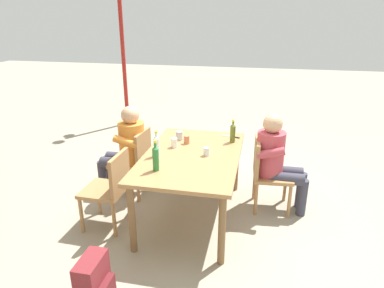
{
  "coord_description": "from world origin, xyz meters",
  "views": [
    {
      "loc": [
        -3.37,
        -0.71,
        2.21
      ],
      "look_at": [
        0.0,
        0.0,
        0.9
      ],
      "focal_mm": 31.85,
      "sensor_mm": 36.0,
      "label": 1
    }
  ],
  "objects_px": {
    "chair_far_left": "(111,186)",
    "bottle_green": "(156,158)",
    "person_in_white_shirt": "(277,158)",
    "bottle_clear": "(157,145)",
    "table_knife": "(232,137)",
    "chair_far_right": "(135,159)",
    "dining_table": "(192,162)",
    "cup_glass": "(206,152)",
    "lamp_post": "(121,30)",
    "bottle_olive": "(233,132)",
    "cup_steel": "(179,136)",
    "cup_white": "(174,143)",
    "person_in_plaid_shirt": "(126,146)",
    "backpack_by_near_side": "(94,283)",
    "cup_terracotta": "(187,140)",
    "chair_near_right": "(266,171)"
  },
  "relations": [
    {
      "from": "chair_far_right",
      "to": "lamp_post",
      "type": "distance_m",
      "value": 3.45
    },
    {
      "from": "dining_table",
      "to": "cup_glass",
      "type": "distance_m",
      "value": 0.21
    },
    {
      "from": "chair_far_left",
      "to": "bottle_green",
      "type": "distance_m",
      "value": 0.71
    },
    {
      "from": "dining_table",
      "to": "bottle_clear",
      "type": "relative_size",
      "value": 5.75
    },
    {
      "from": "chair_near_right",
      "to": "cup_terracotta",
      "type": "xyz_separation_m",
      "value": [
        -0.06,
        0.94,
        0.34
      ]
    },
    {
      "from": "chair_far_right",
      "to": "lamp_post",
      "type": "relative_size",
      "value": 0.32
    },
    {
      "from": "chair_far_left",
      "to": "cup_terracotta",
      "type": "xyz_separation_m",
      "value": [
        0.68,
        -0.69,
        0.34
      ]
    },
    {
      "from": "bottle_green",
      "to": "bottle_olive",
      "type": "bearing_deg",
      "value": -34.81
    },
    {
      "from": "dining_table",
      "to": "cup_glass",
      "type": "bearing_deg",
      "value": -90.76
    },
    {
      "from": "cup_steel",
      "to": "cup_white",
      "type": "bearing_deg",
      "value": -179.22
    },
    {
      "from": "dining_table",
      "to": "bottle_green",
      "type": "bearing_deg",
      "value": 151.14
    },
    {
      "from": "cup_glass",
      "to": "cup_white",
      "type": "distance_m",
      "value": 0.44
    },
    {
      "from": "backpack_by_near_side",
      "to": "cup_steel",
      "type": "bearing_deg",
      "value": -7.63
    },
    {
      "from": "backpack_by_near_side",
      "to": "table_knife",
      "type": "bearing_deg",
      "value": -22.69
    },
    {
      "from": "lamp_post",
      "to": "bottle_green",
      "type": "bearing_deg",
      "value": -153.65
    },
    {
      "from": "chair_far_left",
      "to": "person_in_white_shirt",
      "type": "distance_m",
      "value": 1.9
    },
    {
      "from": "bottle_green",
      "to": "cup_terracotta",
      "type": "relative_size",
      "value": 3.21
    },
    {
      "from": "person_in_white_shirt",
      "to": "bottle_clear",
      "type": "height_order",
      "value": "person_in_white_shirt"
    },
    {
      "from": "dining_table",
      "to": "cup_white",
      "type": "bearing_deg",
      "value": 55.72
    },
    {
      "from": "chair_far_right",
      "to": "backpack_by_near_side",
      "type": "height_order",
      "value": "chair_far_right"
    },
    {
      "from": "chair_far_left",
      "to": "backpack_by_near_side",
      "type": "height_order",
      "value": "chair_far_left"
    },
    {
      "from": "chair_near_right",
      "to": "cup_glass",
      "type": "xyz_separation_m",
      "value": [
        -0.37,
        0.66,
        0.33
      ]
    },
    {
      "from": "bottle_clear",
      "to": "cup_steel",
      "type": "distance_m",
      "value": 0.56
    },
    {
      "from": "dining_table",
      "to": "bottle_olive",
      "type": "relative_size",
      "value": 5.86
    },
    {
      "from": "person_in_white_shirt",
      "to": "cup_terracotta",
      "type": "height_order",
      "value": "person_in_white_shirt"
    },
    {
      "from": "lamp_post",
      "to": "dining_table",
      "type": "bearing_deg",
      "value": -147.05
    },
    {
      "from": "dining_table",
      "to": "cup_terracotta",
      "type": "height_order",
      "value": "cup_terracotta"
    },
    {
      "from": "cup_glass",
      "to": "cup_terracotta",
      "type": "distance_m",
      "value": 0.42
    },
    {
      "from": "dining_table",
      "to": "chair_far_right",
      "type": "distance_m",
      "value": 0.91
    },
    {
      "from": "chair_far_right",
      "to": "dining_table",
      "type": "bearing_deg",
      "value": -114.08
    },
    {
      "from": "chair_far_right",
      "to": "person_in_white_shirt",
      "type": "relative_size",
      "value": 0.74
    },
    {
      "from": "dining_table",
      "to": "bottle_clear",
      "type": "xyz_separation_m",
      "value": [
        -0.13,
        0.36,
        0.21
      ]
    },
    {
      "from": "person_in_white_shirt",
      "to": "lamp_post",
      "type": "bearing_deg",
      "value": 46.53
    },
    {
      "from": "person_in_plaid_shirt",
      "to": "cup_steel",
      "type": "distance_m",
      "value": 0.7
    },
    {
      "from": "table_knife",
      "to": "bottle_clear",
      "type": "bearing_deg",
      "value": 136.5
    },
    {
      "from": "cup_steel",
      "to": "cup_terracotta",
      "type": "bearing_deg",
      "value": -133.56
    },
    {
      "from": "chair_far_right",
      "to": "table_knife",
      "type": "distance_m",
      "value": 1.26
    },
    {
      "from": "bottle_clear",
      "to": "person_in_white_shirt",
      "type": "bearing_deg",
      "value": -68.83
    },
    {
      "from": "lamp_post",
      "to": "cup_terracotta",
      "type": "bearing_deg",
      "value": -146.09
    },
    {
      "from": "chair_far_left",
      "to": "bottle_green",
      "type": "relative_size",
      "value": 2.77
    },
    {
      "from": "chair_far_left",
      "to": "cup_white",
      "type": "distance_m",
      "value": 0.86
    },
    {
      "from": "chair_near_right",
      "to": "chair_far_left",
      "type": "xyz_separation_m",
      "value": [
        -0.74,
        1.63,
        0.0
      ]
    },
    {
      "from": "person_in_plaid_shirt",
      "to": "cup_glass",
      "type": "bearing_deg",
      "value": -108.99
    },
    {
      "from": "bottle_olive",
      "to": "lamp_post",
      "type": "xyz_separation_m",
      "value": [
        2.76,
        2.49,
        1.01
      ]
    },
    {
      "from": "person_in_plaid_shirt",
      "to": "bottle_olive",
      "type": "xyz_separation_m",
      "value": [
        0.1,
        -1.32,
        0.24
      ]
    },
    {
      "from": "bottle_olive",
      "to": "person_in_plaid_shirt",
      "type": "bearing_deg",
      "value": 94.36
    },
    {
      "from": "bottle_clear",
      "to": "bottle_green",
      "type": "xyz_separation_m",
      "value": [
        -0.35,
        -0.1,
        0.01
      ]
    },
    {
      "from": "bottle_green",
      "to": "cup_white",
      "type": "height_order",
      "value": "bottle_green"
    },
    {
      "from": "table_knife",
      "to": "chair_far_right",
      "type": "bearing_deg",
      "value": 103.43
    },
    {
      "from": "cup_glass",
      "to": "lamp_post",
      "type": "height_order",
      "value": "lamp_post"
    }
  ]
}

